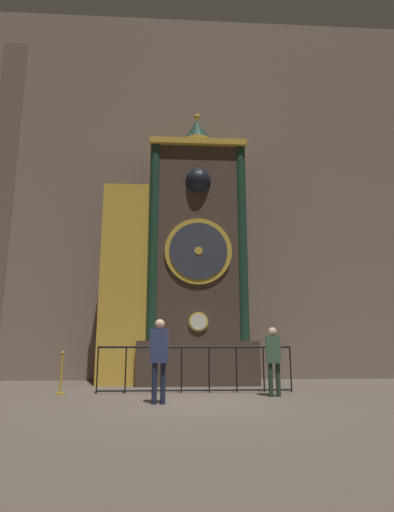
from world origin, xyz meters
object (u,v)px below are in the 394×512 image
at_px(visitor_near, 159,352).
at_px(visitor_far, 273,355).
at_px(stanchion_post, 61,380).
at_px(clock_tower, 181,262).

bearing_deg(visitor_near, visitor_far, 37.20).
bearing_deg(visitor_far, stanchion_post, -178.80).
distance_m(clock_tower, visitor_far, 4.56).
xyz_separation_m(visitor_near, stanchion_post, (-2.47, 1.68, -0.72)).
bearing_deg(visitor_far, visitor_near, -151.33).
relative_size(visitor_near, stanchion_post, 1.69).
height_order(visitor_near, visitor_far, visitor_near).
height_order(visitor_near, stanchion_post, visitor_near).
xyz_separation_m(visitor_near, visitor_far, (2.70, 0.96, -0.09)).
bearing_deg(clock_tower, visitor_far, -52.72).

